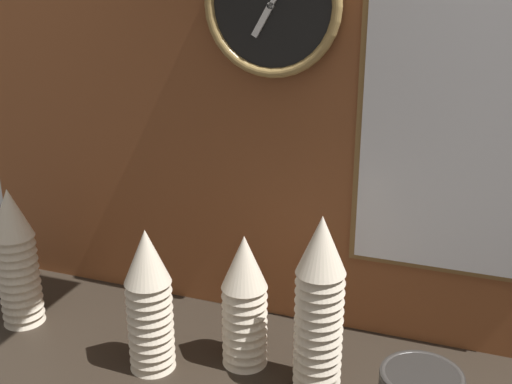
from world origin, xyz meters
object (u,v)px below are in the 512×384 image
at_px(menu_board, 456,120).
at_px(cup_stack_center_left, 149,300).
at_px(cup_stack_center, 245,301).
at_px(wall_clock, 272,5).
at_px(cup_stack_far_left, 16,257).
at_px(cup_stack_center_right, 319,306).

bearing_deg(menu_board, cup_stack_center_left, -152.68).
xyz_separation_m(cup_stack_center, wall_clock, (-0.01, 0.18, 0.53)).
bearing_deg(cup_stack_far_left, wall_clock, 21.91).
distance_m(cup_stack_far_left, cup_stack_center_left, 0.35).
distance_m(cup_stack_center_right, menu_board, 0.42).
xyz_separation_m(cup_stack_far_left, menu_board, (0.85, 0.21, 0.32)).
bearing_deg(cup_stack_center, cup_stack_far_left, -177.27).
relative_size(cup_stack_center, wall_clock, 1.00).
xyz_separation_m(cup_stack_center, cup_stack_center_right, (0.15, -0.03, 0.04)).
relative_size(wall_clock, menu_board, 0.44).
bearing_deg(wall_clock, cup_stack_center, -87.01).
relative_size(cup_stack_far_left, menu_board, 0.50).
height_order(cup_stack_center_right, menu_board, menu_board).
bearing_deg(cup_stack_center, wall_clock, 92.99).
height_order(cup_stack_center, wall_clock, wall_clock).
bearing_deg(cup_stack_center, menu_board, 28.58).
height_order(wall_clock, menu_board, wall_clock).
distance_m(cup_stack_far_left, cup_stack_center_right, 0.66).
height_order(cup_stack_far_left, cup_stack_center_left, cup_stack_far_left).
bearing_deg(cup_stack_center_right, cup_stack_center_left, -172.34).
height_order(cup_stack_center_left, cup_stack_center_right, cup_stack_center_right).
relative_size(cup_stack_center_left, cup_stack_center_right, 0.84).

